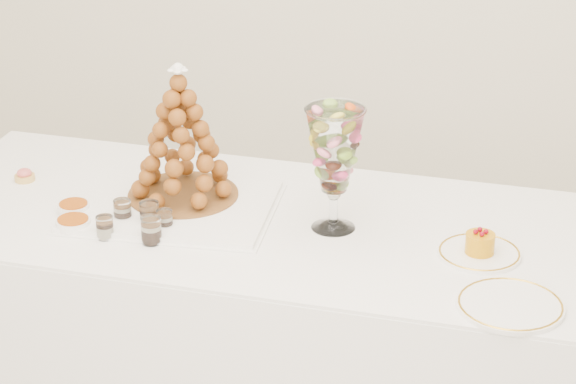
% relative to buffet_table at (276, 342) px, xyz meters
% --- Properties ---
extents(buffet_table, '(2.15, 0.88, 0.82)m').
position_rel_buffet_table_xyz_m(buffet_table, '(0.00, 0.00, 0.00)').
color(buffet_table, white).
rests_on(buffet_table, ground).
extents(lace_tray, '(0.61, 0.47, 0.02)m').
position_rel_buffet_table_xyz_m(lace_tray, '(-0.31, -0.01, 0.42)').
color(lace_tray, white).
rests_on(lace_tray, buffet_table).
extents(macaron_vase, '(0.16, 0.16, 0.36)m').
position_rel_buffet_table_xyz_m(macaron_vase, '(0.17, 0.00, 0.64)').
color(macaron_vase, white).
rests_on(macaron_vase, buffet_table).
extents(cake_plate, '(0.23, 0.23, 0.01)m').
position_rel_buffet_table_xyz_m(cake_plate, '(0.59, -0.06, 0.41)').
color(cake_plate, white).
rests_on(cake_plate, buffet_table).
extents(spare_plate, '(0.27, 0.27, 0.01)m').
position_rel_buffet_table_xyz_m(spare_plate, '(0.69, -0.31, 0.41)').
color(spare_plate, white).
rests_on(spare_plate, buffet_table).
extents(pink_tart, '(0.06, 0.06, 0.04)m').
position_rel_buffet_table_xyz_m(pink_tart, '(-0.83, 0.07, 0.42)').
color(pink_tart, tan).
rests_on(pink_tart, buffet_table).
extents(verrine_a, '(0.06, 0.06, 0.07)m').
position_rel_buffet_table_xyz_m(verrine_a, '(-0.42, -0.12, 0.44)').
color(verrine_a, white).
rests_on(verrine_a, buffet_table).
extents(verrine_b, '(0.07, 0.07, 0.07)m').
position_rel_buffet_table_xyz_m(verrine_b, '(-0.34, -0.13, 0.45)').
color(verrine_b, white).
rests_on(verrine_b, buffet_table).
extents(verrine_c, '(0.06, 0.06, 0.06)m').
position_rel_buffet_table_xyz_m(verrine_c, '(-0.29, -0.14, 0.44)').
color(verrine_c, white).
rests_on(verrine_c, buffet_table).
extents(verrine_d, '(0.05, 0.05, 0.07)m').
position_rel_buffet_table_xyz_m(verrine_d, '(-0.43, -0.22, 0.44)').
color(verrine_d, white).
rests_on(verrine_d, buffet_table).
extents(verrine_e, '(0.07, 0.07, 0.08)m').
position_rel_buffet_table_xyz_m(verrine_e, '(-0.29, -0.22, 0.45)').
color(verrine_e, white).
rests_on(verrine_e, buffet_table).
extents(ramekin_back, '(0.09, 0.09, 0.03)m').
position_rel_buffet_table_xyz_m(ramekin_back, '(-0.58, -0.10, 0.42)').
color(ramekin_back, white).
rests_on(ramekin_back, buffet_table).
extents(ramekin_front, '(0.10, 0.10, 0.03)m').
position_rel_buffet_table_xyz_m(ramekin_front, '(-0.54, -0.20, 0.42)').
color(ramekin_front, white).
rests_on(ramekin_front, buffet_table).
extents(croquembouche, '(0.34, 0.34, 0.41)m').
position_rel_buffet_table_xyz_m(croquembouche, '(-0.30, 0.06, 0.63)').
color(croquembouche, brown).
rests_on(croquembouche, lace_tray).
extents(mousse_cake, '(0.08, 0.08, 0.07)m').
position_rel_buffet_table_xyz_m(mousse_cake, '(0.59, -0.06, 0.45)').
color(mousse_cake, orange).
rests_on(mousse_cake, cake_plate).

